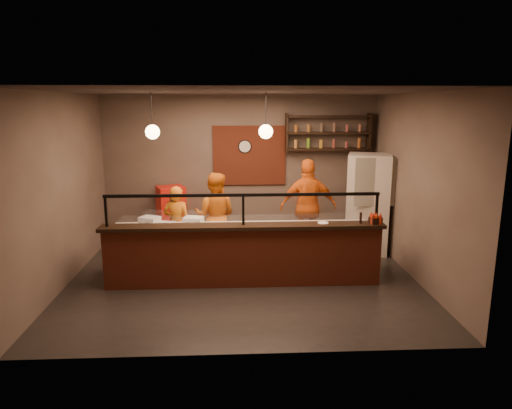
{
  "coord_description": "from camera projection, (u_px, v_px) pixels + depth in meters",
  "views": [
    {
      "loc": [
        -0.15,
        -7.58,
        3.0
      ],
      "look_at": [
        0.24,
        0.3,
        1.27
      ],
      "focal_mm": 32.0,
      "sensor_mm": 36.0,
      "label": 1
    }
  ],
  "objects": [
    {
      "name": "small_plate",
      "position": [
        323.0,
        223.0,
        7.61
      ],
      "size": [
        0.2,
        0.2,
        0.01
      ],
      "primitive_type": "cylinder",
      "rotation": [
        0.0,
        0.0,
        0.1
      ],
      "color": "white",
      "rests_on": "counter_ledge"
    },
    {
      "name": "rolling_pin",
      "position": [
        219.0,
        225.0,
        7.98
      ],
      "size": [
        0.39,
        0.08,
        0.07
      ],
      "primitive_type": "cylinder",
      "rotation": [
        0.0,
        1.57,
        0.04
      ],
      "color": "yellow",
      "rests_on": "worktop"
    },
    {
      "name": "brick_patch",
      "position": [
        249.0,
        156.0,
        10.05
      ],
      "size": [
        1.6,
        0.04,
        1.3
      ],
      "primitive_type": "cube",
      "color": "maroon",
      "rests_on": "wall_back"
    },
    {
      "name": "pendant_right",
      "position": [
        266.0,
        132.0,
        7.71
      ],
      "size": [
        0.24,
        0.24,
        0.77
      ],
      "color": "black",
      "rests_on": "ceiling"
    },
    {
      "name": "wall_back",
      "position": [
        240.0,
        169.0,
        10.14
      ],
      "size": [
        6.0,
        0.0,
        6.0
      ],
      "primitive_type": "plane",
      "rotation": [
        1.57,
        0.0,
        0.0
      ],
      "color": "#68574C",
      "rests_on": "floor"
    },
    {
      "name": "floor",
      "position": [
        243.0,
        278.0,
        8.04
      ],
      "size": [
        6.0,
        6.0,
        0.0
      ],
      "primitive_type": "plane",
      "color": "black",
      "rests_on": "ground"
    },
    {
      "name": "service_counter",
      "position": [
        244.0,
        257.0,
        7.64
      ],
      "size": [
        4.6,
        0.25,
        1.0
      ],
      "primitive_type": "cube",
      "color": "maroon",
      "rests_on": "floor"
    },
    {
      "name": "cook_left",
      "position": [
        177.0,
        224.0,
        8.78
      ],
      "size": [
        0.61,
        0.48,
        1.49
      ],
      "primitive_type": "imported",
      "rotation": [
        0.0,
        0.0,
        2.9
      ],
      "color": "orange",
      "rests_on": "floor"
    },
    {
      "name": "red_cooler",
      "position": [
        172.0,
        215.0,
        9.93
      ],
      "size": [
        0.7,
        0.67,
        1.28
      ],
      "primitive_type": "cube",
      "rotation": [
        0.0,
        0.0,
        0.38
      ],
      "color": "red",
      "rests_on": "floor"
    },
    {
      "name": "prep_tub_c",
      "position": [
        165.0,
        227.0,
        7.74
      ],
      "size": [
        0.34,
        0.3,
        0.14
      ],
      "primitive_type": "cube",
      "rotation": [
        0.0,
        0.0,
        -0.27
      ],
      "color": "silver",
      "rests_on": "worktop"
    },
    {
      "name": "worktop",
      "position": [
        243.0,
        228.0,
        8.05
      ],
      "size": [
        4.6,
        0.75,
        0.05
      ],
      "primitive_type": "cube",
      "color": "white",
      "rests_on": "worktop_cabinet"
    },
    {
      "name": "wall_left",
      "position": [
        62.0,
        191.0,
        7.55
      ],
      "size": [
        0.0,
        5.0,
        5.0
      ],
      "primitive_type": "plane",
      "rotation": [
        1.57,
        0.0,
        1.57
      ],
      "color": "#68574C",
      "rests_on": "floor"
    },
    {
      "name": "cook_mid",
      "position": [
        215.0,
        216.0,
        8.92
      ],
      "size": [
        0.95,
        0.8,
        1.72
      ],
      "primitive_type": "imported",
      "rotation": [
        0.0,
        0.0,
        2.95
      ],
      "color": "#CC6513",
      "rests_on": "floor"
    },
    {
      "name": "cook_right",
      "position": [
        308.0,
        207.0,
        9.22
      ],
      "size": [
        1.14,
        0.49,
        1.94
      ],
      "primitive_type": "imported",
      "rotation": [
        0.0,
        0.0,
        3.13
      ],
      "color": "orange",
      "rests_on": "floor"
    },
    {
      "name": "prep_tub_a",
      "position": [
        150.0,
        221.0,
        8.06
      ],
      "size": [
        0.4,
        0.37,
        0.16
      ],
      "primitive_type": "cube",
      "rotation": [
        0.0,
        0.0,
        -0.43
      ],
      "color": "silver",
      "rests_on": "worktop"
    },
    {
      "name": "pendant_left",
      "position": [
        153.0,
        132.0,
        7.62
      ],
      "size": [
        0.24,
        0.24,
        0.77
      ],
      "color": "black",
      "rests_on": "ceiling"
    },
    {
      "name": "wall_clock",
      "position": [
        245.0,
        146.0,
        10.0
      ],
      "size": [
        0.3,
        0.04,
        0.3
      ],
      "primitive_type": "cylinder",
      "rotation": [
        1.57,
        0.0,
        0.0
      ],
      "color": "black",
      "rests_on": "wall_back"
    },
    {
      "name": "condiment_caddy",
      "position": [
        375.0,
        220.0,
        7.58
      ],
      "size": [
        0.22,
        0.19,
        0.11
      ],
      "primitive_type": "cube",
      "rotation": [
        0.0,
        0.0,
        0.27
      ],
      "color": "black",
      "rests_on": "counter_ledge"
    },
    {
      "name": "fridge",
      "position": [
        368.0,
        203.0,
        9.37
      ],
      "size": [
        1.04,
        1.0,
        2.03
      ],
      "primitive_type": "cube",
      "rotation": [
        0.0,
        0.0,
        -0.29
      ],
      "color": "beige",
      "rests_on": "floor"
    },
    {
      "name": "wall_right",
      "position": [
        417.0,
        188.0,
        7.84
      ],
      "size": [
        0.0,
        5.0,
        5.0
      ],
      "primitive_type": "plane",
      "rotation": [
        1.57,
        0.0,
        -1.57
      ],
      "color": "#68574C",
      "rests_on": "floor"
    },
    {
      "name": "sneeze_guard",
      "position": [
        243.0,
        206.0,
        7.45
      ],
      "size": [
        4.5,
        0.05,
        0.52
      ],
      "color": "white",
      "rests_on": "counter_ledge"
    },
    {
      "name": "wall_shelving",
      "position": [
        328.0,
        133.0,
        9.88
      ],
      "size": [
        1.84,
        0.28,
        0.85
      ],
      "color": "black",
      "rests_on": "wall_back"
    },
    {
      "name": "prep_tub_b",
      "position": [
        193.0,
        222.0,
        8.04
      ],
      "size": [
        0.37,
        0.33,
        0.16
      ],
      "primitive_type": "cube",
      "rotation": [
        0.0,
        0.0,
        -0.25
      ],
      "color": "white",
      "rests_on": "worktop"
    },
    {
      "name": "pizza_dough",
      "position": [
        227.0,
        227.0,
        7.96
      ],
      "size": [
        0.65,
        0.65,
        0.01
      ],
      "primitive_type": "cylinder",
      "rotation": [
        0.0,
        0.0,
        0.2
      ],
      "color": "white",
      "rests_on": "worktop"
    },
    {
      "name": "pepper_mill",
      "position": [
        361.0,
        218.0,
        7.59
      ],
      "size": [
        0.04,
        0.04,
        0.19
      ],
      "primitive_type": "cylinder",
      "rotation": [
        0.0,
        0.0,
        -0.01
      ],
      "color": "black",
      "rests_on": "counter_ledge"
    },
    {
      "name": "ceiling",
      "position": [
        242.0,
        92.0,
        7.36
      ],
      "size": [
        6.0,
        6.0,
        0.0
      ],
      "primitive_type": "plane",
      "rotation": [
        3.14,
        0.0,
        0.0
      ],
      "color": "#372D2A",
      "rests_on": "wall_back"
    },
    {
      "name": "worktop_cabinet",
      "position": [
        243.0,
        252.0,
        8.14
      ],
      "size": [
        4.6,
        0.75,
        0.85
      ],
      "primitive_type": "cube",
      "color": "gray",
      "rests_on": "floor"
    },
    {
      "name": "wall_front",
      "position": [
        247.0,
        228.0,
        5.26
      ],
      "size": [
        6.0,
        0.0,
        6.0
      ],
      "primitive_type": "plane",
      "rotation": [
        -1.57,
        0.0,
        0.0
      ],
      "color": "#68574C",
      "rests_on": "floor"
    },
    {
      "name": "counter_ledge",
      "position": [
        243.0,
        226.0,
        7.53
      ],
      "size": [
        4.7,
        0.37,
        0.06
      ],
      "primitive_type": "cube",
      "color": "black",
      "rests_on": "service_counter"
    }
  ]
}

